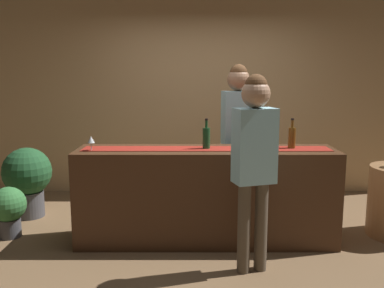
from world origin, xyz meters
TOP-DOWN VIEW (x-y plane):
  - ground_plane at (0.00, 0.00)m, footprint 10.00×10.00m
  - back_wall at (0.00, 1.90)m, footprint 6.00×0.12m
  - bar_counter at (0.00, 0.00)m, footprint 2.58×0.60m
  - counter_runner_cloth at (0.00, 0.00)m, footprint 2.45×0.28m
  - wine_bottle_amber at (0.85, 0.02)m, footprint 0.07×0.07m
  - wine_bottle_green at (-0.00, 0.01)m, footprint 0.07×0.07m
  - wine_glass_near_customer at (-1.12, -0.10)m, footprint 0.07×0.07m
  - wine_glass_mid_counter at (0.49, -0.09)m, footprint 0.07×0.07m
  - bartender at (0.37, 0.58)m, footprint 0.37×0.27m
  - customer_sipping at (0.38, -0.68)m, footprint 0.38×0.29m
  - potted_plant_tall at (-2.10, 0.75)m, footprint 0.57×0.57m
  - potted_plant_small at (-2.05, 0.10)m, footprint 0.37×0.37m

SIDE VIEW (x-z plane):
  - ground_plane at x=0.00m, z-range 0.00..0.00m
  - potted_plant_small at x=-2.05m, z-range 0.04..0.58m
  - bar_counter at x=0.00m, z-range 0.00..0.96m
  - potted_plant_tall at x=-2.10m, z-range 0.07..0.90m
  - counter_runner_cloth at x=0.00m, z-range 0.96..0.96m
  - customer_sipping at x=0.38m, z-range 0.20..1.90m
  - wine_glass_near_customer at x=-1.12m, z-range 0.99..1.14m
  - wine_glass_mid_counter at x=0.49m, z-range 0.99..1.14m
  - wine_bottle_amber at x=0.85m, z-range 0.92..1.22m
  - wine_bottle_green at x=0.00m, z-range 0.92..1.22m
  - bartender at x=0.37m, z-range 0.23..2.03m
  - back_wall at x=0.00m, z-range 0.00..2.90m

